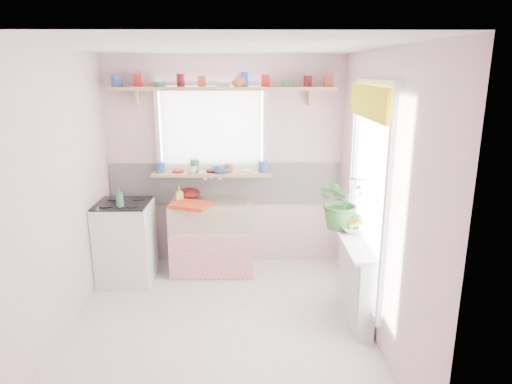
{
  "coord_description": "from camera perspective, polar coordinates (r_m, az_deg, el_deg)",
  "views": [
    {
      "loc": [
        0.29,
        -3.76,
        2.33
      ],
      "look_at": [
        0.35,
        0.55,
        1.17
      ],
      "focal_mm": 32.0,
      "sensor_mm": 36.0,
      "label": 1
    }
  ],
  "objects": [
    {
      "name": "cooker",
      "position": [
        5.34,
        -15.96,
        -5.99
      ],
      "size": [
        0.58,
        0.58,
        0.93
      ],
      "color": "white",
      "rests_on": "ground"
    },
    {
      "name": "fruit_bowl",
      "position": [
        4.61,
        12.27,
        -4.48
      ],
      "size": [
        0.32,
        0.32,
        0.07
      ],
      "primitive_type": "imported",
      "rotation": [
        0.0,
        0.0,
        -0.14
      ],
      "color": "white",
      "rests_on": "radiator_ledge"
    },
    {
      "name": "jade_plant",
      "position": [
        4.63,
        10.66,
        -1.07
      ],
      "size": [
        0.64,
        0.61,
        0.57
      ],
      "primitive_type": "imported",
      "rotation": [
        0.0,
        0.0,
        0.39
      ],
      "color": "#33702C",
      "rests_on": "radiator_ledge"
    },
    {
      "name": "cooker_bottle",
      "position": [
        5.03,
        -16.69,
        -0.64
      ],
      "size": [
        0.08,
        0.09,
        0.21
      ],
      "primitive_type": "imported",
      "rotation": [
        0.0,
        0.0,
        -0.04
      ],
      "color": "#3D7B50",
      "rests_on": "cooker"
    },
    {
      "name": "sill_bowl",
      "position": [
        5.32,
        -4.37,
        2.73
      ],
      "size": [
        0.25,
        0.25,
        0.07
      ],
      "primitive_type": "imported",
      "rotation": [
        0.0,
        0.0,
        -0.22
      ],
      "color": "#325DA4",
      "rests_on": "windowsill"
    },
    {
      "name": "dish_tray",
      "position": [
        5.11,
        -8.1,
        -1.63
      ],
      "size": [
        0.51,
        0.45,
        0.04
      ],
      "primitive_type": "cube",
      "rotation": [
        0.0,
        0.0,
        -0.38
      ],
      "color": "red",
      "rests_on": "sink_unit"
    },
    {
      "name": "windowsill",
      "position": [
        5.39,
        -5.51,
        2.28
      ],
      "size": [
        1.4,
        0.22,
        0.04
      ],
      "primitive_type": "cube",
      "color": "tan",
      "rests_on": "room"
    },
    {
      "name": "sill_cup",
      "position": [
        5.34,
        -8.02,
        2.79
      ],
      "size": [
        0.15,
        0.15,
        0.09
      ],
      "primitive_type": "imported",
      "rotation": [
        0.0,
        0.0,
        -0.42
      ],
      "color": "silver",
      "rests_on": "windowsill"
    },
    {
      "name": "shelf_vase",
      "position": [
        5.17,
        -2.23,
        13.84
      ],
      "size": [
        0.18,
        0.18,
        0.15
      ],
      "primitive_type": "imported",
      "rotation": [
        0.0,
        0.0,
        0.23
      ],
      "color": "#B86238",
      "rests_on": "pine_shelf"
    },
    {
      "name": "colander",
      "position": [
        5.42,
        -8.4,
        -0.2
      ],
      "size": [
        0.36,
        0.36,
        0.13
      ],
      "primitive_type": "ellipsoid",
      "rotation": [
        0.0,
        0.0,
        -0.39
      ],
      "color": "#590F10",
      "rests_on": "sink_unit"
    },
    {
      "name": "herb_pot",
      "position": [
        4.58,
        12.37,
        -3.76
      ],
      "size": [
        0.11,
        0.08,
        0.21
      ],
      "primitive_type": "imported",
      "rotation": [
        0.0,
        0.0,
        -0.06
      ],
      "color": "#2E6C2B",
      "rests_on": "radiator_ledge"
    },
    {
      "name": "radiator_ledge",
      "position": [
        4.52,
        12.36,
        -10.6
      ],
      "size": [
        0.22,
        0.95,
        0.78
      ],
      "color": "white",
      "rests_on": "ground"
    },
    {
      "name": "soap_bottle_sink",
      "position": [
        5.3,
        -9.57,
        -0.31
      ],
      "size": [
        0.1,
        0.11,
        0.18
      ],
      "primitive_type": "imported",
      "rotation": [
        0.0,
        0.0,
        0.34
      ],
      "color": "#F4E56C",
      "rests_on": "sink_unit"
    },
    {
      "name": "shelf_crockery",
      "position": [
        5.24,
        -4.13,
        13.6
      ],
      "size": [
        2.47,
        0.11,
        0.12
      ],
      "color": "#3359A5",
      "rests_on": "pine_shelf"
    },
    {
      "name": "sill_crockery",
      "position": [
        5.37,
        -5.71,
        3.06
      ],
      "size": [
        1.35,
        0.11,
        0.12
      ],
      "color": "#3359A5",
      "rests_on": "windowsill"
    },
    {
      "name": "fruit",
      "position": [
        4.6,
        12.37,
        -3.76
      ],
      "size": [
        0.2,
        0.14,
        0.1
      ],
      "color": "orange",
      "rests_on": "fruit_bowl"
    },
    {
      "name": "room",
      "position": [
        4.73,
        3.68,
        3.37
      ],
      "size": [
        3.2,
        3.2,
        3.2
      ],
      "color": "white",
      "rests_on": "ground"
    },
    {
      "name": "sink_unit",
      "position": [
        5.41,
        -5.47,
        -5.49
      ],
      "size": [
        0.95,
        0.65,
        1.11
      ],
      "color": "white",
      "rests_on": "ground"
    },
    {
      "name": "pine_shelf",
      "position": [
        5.24,
        -4.11,
        12.78
      ],
      "size": [
        2.52,
        0.24,
        0.04
      ],
      "primitive_type": "cube",
      "color": "tan",
      "rests_on": "room"
    }
  ]
}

